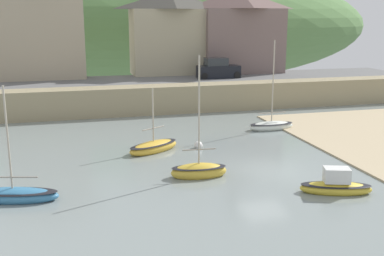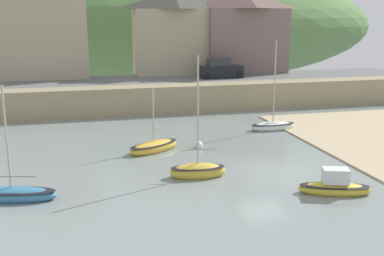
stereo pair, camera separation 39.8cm
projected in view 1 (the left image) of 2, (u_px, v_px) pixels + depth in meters
The scene contains 13 objects.
quay_seawall at pixel (186, 95), 42.21m from camera, with size 48.00×9.40×2.40m.
hillside_backdrop at pixel (135, 26), 76.65m from camera, with size 80.00×44.00×19.25m.
waterfront_building_left at pixel (40, 21), 44.81m from camera, with size 8.38×5.14×10.77m.
waterfront_building_centre at pixel (170, 32), 48.29m from camera, with size 8.30×4.36×8.38m.
waterfront_building_right at pixel (239, 31), 50.15m from camera, with size 8.87×5.70×8.59m.
church_with_spire at pixel (236, 1), 53.45m from camera, with size 3.00×3.00×14.61m.
dinghy_open_wooden at pixel (154, 147), 29.49m from camera, with size 3.86×3.03×4.15m.
sailboat_nearest_shore at pixel (13, 195), 21.56m from camera, with size 4.39×2.29×5.50m.
rowboat_small_beached at pixel (336, 186), 22.49m from camera, with size 3.60×2.15×1.40m.
sailboat_white_hull at pixel (199, 171), 24.77m from camera, with size 3.05×1.43×6.59m.
fishing_boat_green at pixel (271, 126), 35.18m from camera, with size 3.55×1.40×6.78m.
parked_car_near_slipway at pixel (218, 70), 45.79m from camera, with size 4.13×1.82×1.95m.
mooring_buoy at pixel (198, 145), 30.21m from camera, with size 0.55×0.55×0.55m.
Camera 1 is at (-10.28, -22.97, 8.24)m, focal length 43.97 mm.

